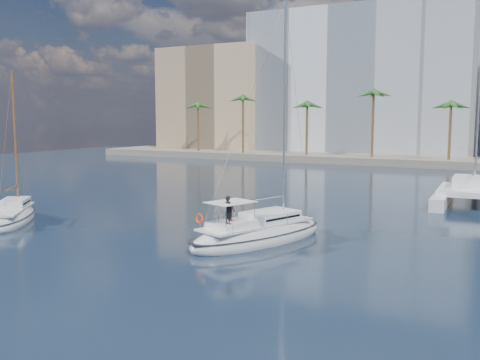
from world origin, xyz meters
The scene contains 10 objects.
ground centered at (0.00, 0.00, 0.00)m, with size 160.00×160.00×0.00m, color black.
quay centered at (0.00, 61.00, 0.60)m, with size 120.00×14.00×1.20m, color gray.
building_modern centered at (-12.00, 73.00, 14.00)m, with size 42.00×16.00×28.00m, color white.
building_tan_left centered at (-42.00, 69.00, 11.00)m, with size 22.00×14.00×22.00m, color tan.
palm_left centered at (-34.00, 57.00, 10.28)m, with size 3.60×3.60×12.30m.
palm_centre centered at (0.00, 57.00, 10.28)m, with size 3.60×3.60×12.30m.
main_sloop centered at (1.89, -0.67, 0.51)m, with size 6.86×11.23×15.90m.
small_sloop centered at (-16.87, -3.76, 0.43)m, with size 7.03×8.24×11.93m.
catamaran centered at (12.52, 21.23, 1.16)m, with size 6.75×12.72×18.14m.
seagull centered at (1.12, -0.26, 0.30)m, with size 1.15×0.49×0.21m.
Camera 1 is at (16.27, -30.22, 7.81)m, focal length 40.00 mm.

